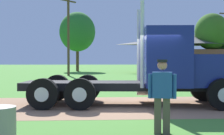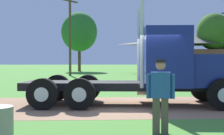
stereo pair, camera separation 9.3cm
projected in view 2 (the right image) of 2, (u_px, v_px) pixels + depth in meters
name	position (u px, v px, depth m)	size (l,w,h in m)	color
ground_plane	(138.00, 106.00, 11.02)	(200.00, 200.00, 0.00)	#4C8934
dirt_track	(138.00, 106.00, 11.02)	(120.00, 5.11, 0.01)	#9C7455
truck_foreground_white	(167.00, 70.00, 11.19)	(8.44, 3.24, 3.68)	black
visitor_by_barrel	(161.00, 94.00, 6.79)	(0.62, 0.35, 1.68)	#264C8C
shed_building	(193.00, 54.00, 40.40)	(14.46, 5.90, 5.04)	brown
utility_pole_near	(70.00, 33.00, 32.26)	(1.55, 1.75, 8.54)	#4F3A28
tree_mid	(79.00, 32.00, 44.96)	(5.30, 5.30, 8.77)	#513823
tree_right	(214.00, 32.00, 39.09)	(4.31, 4.31, 7.70)	#513823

